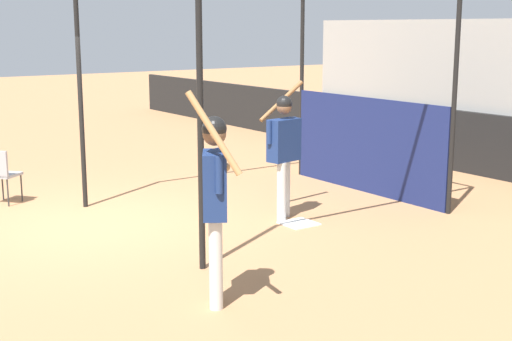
{
  "coord_description": "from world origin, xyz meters",
  "views": [
    {
      "loc": [
        8.92,
        -3.61,
        2.64
      ],
      "look_at": [
        2.33,
        1.04,
        1.01
      ],
      "focal_mm": 50.0,
      "sensor_mm": 36.0,
      "label": 1
    }
  ],
  "objects": [
    {
      "name": "home_plate",
      "position": [
        1.61,
        2.26,
        0.01
      ],
      "size": [
        0.44,
        0.44,
        0.02
      ],
      "color": "white",
      "rests_on": "ground"
    },
    {
      "name": "ground_plane",
      "position": [
        0.0,
        0.0,
        0.0
      ],
      "size": [
        60.0,
        60.0,
        0.0
      ],
      "primitive_type": "plane",
      "color": "#A8754C"
    },
    {
      "name": "player_waiting",
      "position": [
        3.41,
        -0.19,
        1.12
      ],
      "size": [
        0.77,
        0.56,
        2.09
      ],
      "rotation": [
        0.0,
        0.0,
        -0.56
      ],
      "color": "silver",
      "rests_on": "ground"
    },
    {
      "name": "player_batter",
      "position": [
        1.25,
        2.27,
        1.04
      ],
      "size": [
        0.53,
        0.89,
        1.88
      ],
      "rotation": [
        0.0,
        0.0,
        1.75
      ],
      "color": "silver",
      "rests_on": "ground"
    },
    {
      "name": "bleacher_section",
      "position": [
        0.0,
        8.62,
        1.4
      ],
      "size": [
        7.05,
        3.2,
        2.8
      ],
      "color": "#9E9E99",
      "rests_on": "ground"
    },
    {
      "name": "batting_cage",
      "position": [
        0.71,
        3.61,
        1.39
      ],
      "size": [
        3.46,
        4.18,
        3.21
      ],
      "color": "black",
      "rests_on": "ground"
    },
    {
      "name": "outfield_wall",
      "position": [
        0.0,
        6.96,
        0.56
      ],
      "size": [
        24.0,
        0.12,
        1.12
      ],
      "color": "black",
      "rests_on": "ground"
    },
    {
      "name": "folding_chair",
      "position": [
        -1.84,
        -0.72,
        0.52
      ],
      "size": [
        0.56,
        0.56,
        0.84
      ],
      "rotation": [
        0.0,
        0.0,
        0.66
      ],
      "color": "#99999E",
      "rests_on": "ground"
    }
  ]
}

